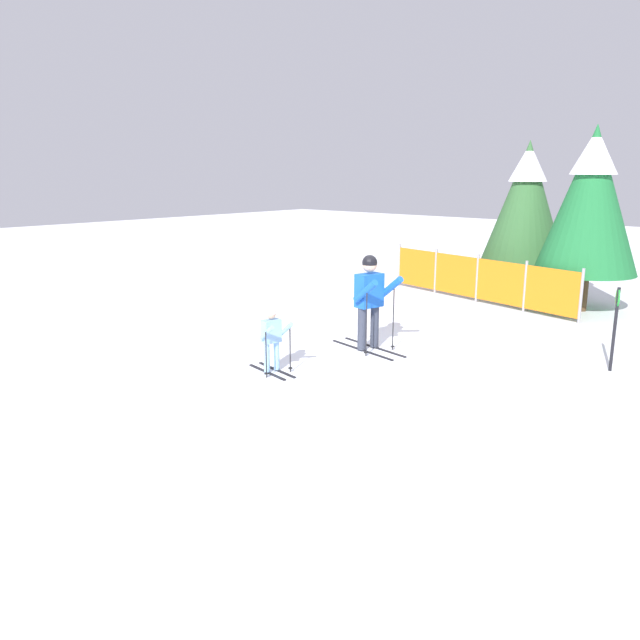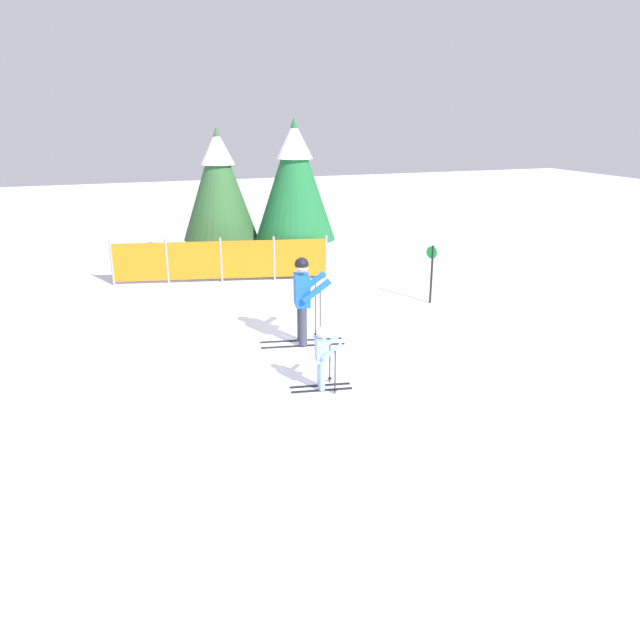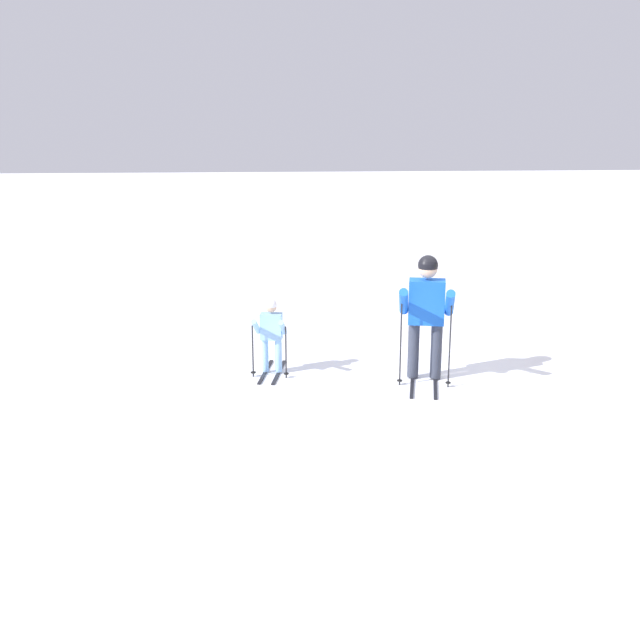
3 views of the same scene
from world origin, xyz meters
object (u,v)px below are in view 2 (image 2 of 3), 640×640
skier_adult (303,293)px  safety_fence (221,260)px  skier_child (322,353)px  conifer_far (295,178)px  trail_marker (432,267)px  conifer_near (219,182)px

skier_adult → safety_fence: bearing=107.5°
skier_adult → skier_child: 2.08m
conifer_far → trail_marker: conifer_far is taller
skier_child → safety_fence: size_ratio=0.19×
safety_fence → conifer_far: 3.01m
skier_adult → skier_child: (-0.35, -2.01, -0.39)m
skier_adult → conifer_far: (1.62, 5.68, 1.50)m
skier_adult → safety_fence: size_ratio=0.31×
skier_adult → conifer_near: size_ratio=0.44×
skier_child → safety_fence: bearing=101.9°
conifer_far → trail_marker: 4.84m
skier_child → trail_marker: size_ratio=0.78×
skier_adult → conifer_near: conifer_near is taller
safety_fence → trail_marker: 5.37m
skier_adult → safety_fence: (-0.58, 4.98, -0.42)m
conifer_far → conifer_near: size_ratio=1.06×
conifer_far → trail_marker: size_ratio=3.04×
skier_adult → skier_child: skier_adult is taller
skier_adult → trail_marker: (3.55, 1.57, -0.17)m
skier_child → conifer_near: 8.81m
conifer_far → conifer_near: 2.09m
skier_adult → skier_child: bearing=-89.0°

